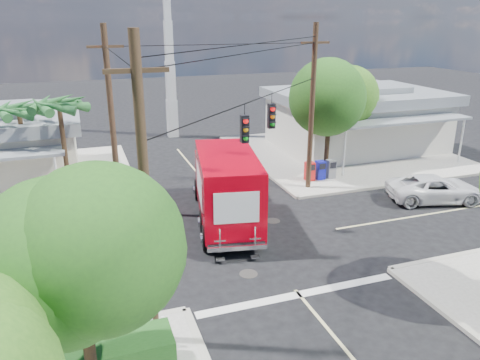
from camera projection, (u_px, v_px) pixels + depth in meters
name	position (u px, v px, depth m)	size (l,w,h in m)	color
ground	(255.00, 242.00, 20.28)	(120.00, 120.00, 0.00)	black
sidewalk_ne	(343.00, 153.00, 33.34)	(14.12, 14.12, 0.14)	gray
sidewalk_nw	(8.00, 188.00, 26.55)	(14.12, 14.12, 0.14)	gray
road_markings	(268.00, 258.00, 18.96)	(32.00, 32.00, 0.01)	beige
building_ne	(356.00, 117.00, 34.08)	(11.80, 10.20, 4.50)	silver
radio_tower	(170.00, 66.00, 36.40)	(0.80, 0.80, 17.00)	silver
tree_sw_front	(78.00, 261.00, 9.95)	(3.88, 3.78, 6.03)	#422D1C
tree_ne_front	(330.00, 99.00, 26.98)	(4.21, 4.14, 6.66)	#422D1C
tree_ne_back	(348.00, 100.00, 29.94)	(3.77, 3.66, 5.82)	#422D1C
palm_nw_front	(59.00, 107.00, 22.96)	(3.01, 3.08, 5.59)	#422D1C
palm_nw_back	(19.00, 112.00, 23.79)	(3.01, 3.08, 5.19)	#422D1C
utility_poles	(208.00, 132.00, 19.67)	(12.00, 10.68, 9.00)	#473321
picket_fence	(61.00, 352.00, 12.63)	(5.94, 0.06, 1.00)	silver
vending_boxes	(320.00, 170.00, 27.60)	(1.90, 0.50, 1.10)	red
delivery_truck	(226.00, 186.00, 21.77)	(3.90, 8.40, 3.51)	black
parked_car	(435.00, 189.00, 24.63)	(2.28, 4.95, 1.38)	silver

